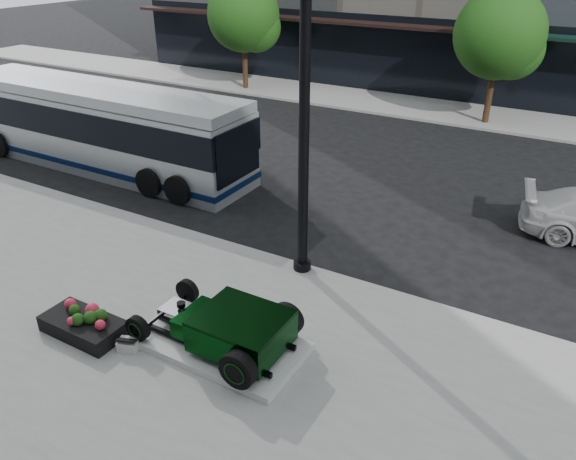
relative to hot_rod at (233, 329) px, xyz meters
The scene contains 9 objects.
ground 5.79m from the hot_rod, 93.09° to the left, with size 120.00×120.00×0.00m, color black.
sidewalk_far 19.75m from the hot_rod, 90.90° to the left, with size 70.00×4.00×0.12m, color gray.
street_trees 19.08m from the hot_rod, 87.46° to the left, with size 29.80×3.80×5.70m.
display_plinth 0.60m from the hot_rod, behind, with size 3.40×1.80×0.15m, color silver.
hot_rod is the anchor object (origin of this frame).
info_plaque 2.18m from the hot_rod, 152.30° to the right, with size 0.48×0.42×0.31m.
lamppost 4.72m from the hot_rod, 95.86° to the left, with size 0.44×0.44×8.08m.
flower_planter 3.27m from the hot_rod, 160.84° to the right, with size 1.79×0.90×0.58m.
transit_bus 12.17m from the hot_rod, 147.92° to the left, with size 12.12×2.88×2.92m.
Camera 1 is at (5.69, -12.85, 7.50)m, focal length 35.00 mm.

